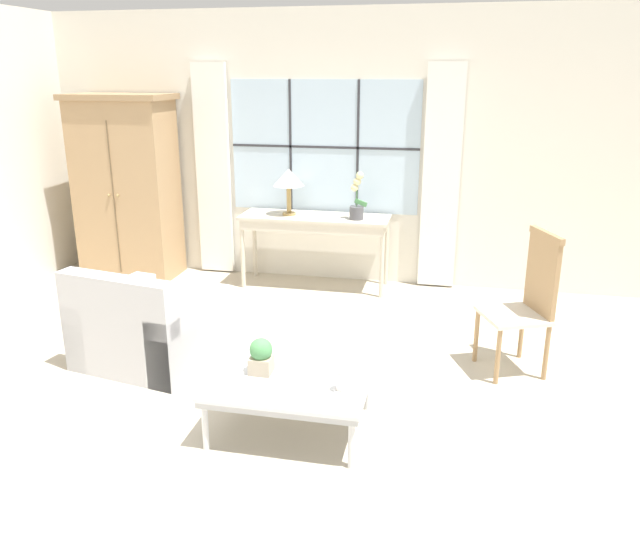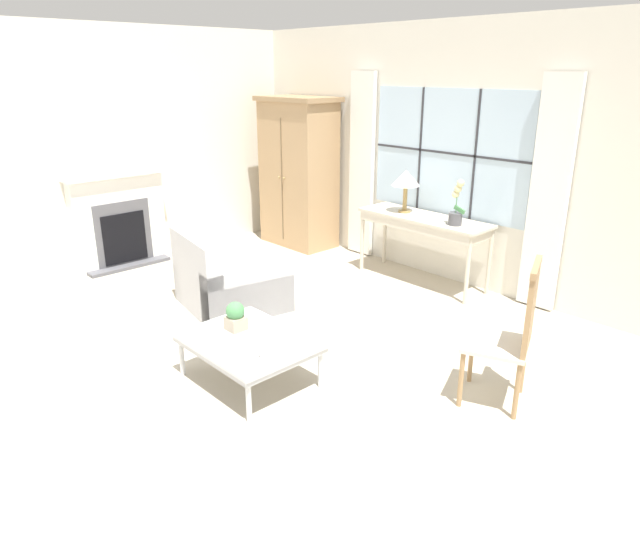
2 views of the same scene
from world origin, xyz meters
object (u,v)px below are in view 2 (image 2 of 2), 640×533
object	(u,v)px
armoire	(298,172)
coffee_table	(249,343)
table_lamp	(406,179)
potted_plant_small	(236,316)
side_chair_wooden	(514,328)
console_table	(424,224)
potted_orchid	(456,208)
armchair_upholstered	(229,282)
pillar_candle	(266,351)
fireplace	(118,213)

from	to	relation	value
armoire	coffee_table	xyz separation A→B (m)	(2.53, -2.71, -0.67)
table_lamp	potted_plant_small	size ratio (longest dim) A/B	2.06
coffee_table	table_lamp	bearing A→B (deg)	104.83
side_chair_wooden	potted_plant_small	world-z (taller)	side_chair_wooden
console_table	potted_orchid	size ratio (longest dim) A/B	3.20
table_lamp	side_chair_wooden	world-z (taller)	table_lamp
coffee_table	console_table	bearing A→B (deg)	99.34
table_lamp	armchair_upholstered	bearing A→B (deg)	-106.98
table_lamp	pillar_candle	world-z (taller)	table_lamp
table_lamp	armchair_upholstered	size ratio (longest dim) A/B	0.43
armoire	pillar_candle	distance (m)	4.07
table_lamp	side_chair_wooden	bearing A→B (deg)	-34.73
potted_orchid	armchair_upholstered	xyz separation A→B (m)	(-1.33, -1.95, -0.68)
potted_orchid	coffee_table	xyz separation A→B (m)	(0.01, -2.68, -0.62)
console_table	table_lamp	world-z (taller)	table_lamp
fireplace	side_chair_wooden	xyz separation A→B (m)	(4.85, 0.66, -0.06)
potted_orchid	coffee_table	distance (m)	2.75
armchair_upholstered	coffee_table	size ratio (longest dim) A/B	1.11
potted_orchid	pillar_candle	world-z (taller)	potted_orchid
fireplace	armchair_upholstered	size ratio (longest dim) A/B	1.76
potted_orchid	potted_plant_small	size ratio (longest dim) A/B	2.07
armoire	table_lamp	size ratio (longest dim) A/B	4.12
console_table	side_chair_wooden	world-z (taller)	side_chair_wooden
side_chair_wooden	coffee_table	size ratio (longest dim) A/B	1.09
table_lamp	potted_plant_small	distance (m)	2.84
console_table	side_chair_wooden	xyz separation A→B (m)	(1.97, -1.56, -0.09)
coffee_table	pillar_candle	xyz separation A→B (m)	(0.36, -0.11, 0.11)
coffee_table	fireplace	bearing A→B (deg)	171.15
side_chair_wooden	potted_plant_small	bearing A→B (deg)	-146.12
console_table	coffee_table	distance (m)	2.80
console_table	armchair_upholstered	bearing A→B (deg)	-113.72
console_table	potted_plant_small	world-z (taller)	console_table
potted_orchid	potted_plant_small	bearing A→B (deg)	-94.08
potted_orchid	coffee_table	size ratio (longest dim) A/B	0.49
armoire	coffee_table	world-z (taller)	armoire
armoire	potted_orchid	world-z (taller)	armoire
potted_plant_small	potted_orchid	bearing A→B (deg)	85.92
fireplace	potted_orchid	world-z (taller)	fireplace
fireplace	console_table	distance (m)	3.64
armchair_upholstered	pillar_candle	xyz separation A→B (m)	(1.69, -0.84, 0.17)
coffee_table	pillar_candle	world-z (taller)	pillar_candle
table_lamp	armchair_upholstered	world-z (taller)	table_lamp
coffee_table	potted_plant_small	distance (m)	0.25
side_chair_wooden	coffee_table	world-z (taller)	side_chair_wooden
table_lamp	armchair_upholstered	distance (m)	2.27
console_table	armchair_upholstered	distance (m)	2.24
coffee_table	potted_plant_small	xyz separation A→B (m)	(-0.20, 0.02, 0.16)
fireplace	side_chair_wooden	distance (m)	4.89
fireplace	coffee_table	xyz separation A→B (m)	(3.33, -0.52, -0.33)
side_chair_wooden	armoire	bearing A→B (deg)	159.25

